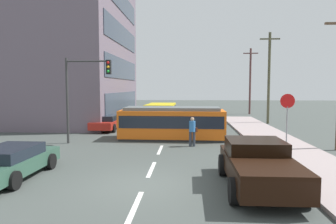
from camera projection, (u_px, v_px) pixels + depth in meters
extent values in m
plane|color=#434A46|center=(165.00, 138.00, 20.77)|extent=(120.00, 120.00, 0.00)
cube|color=#A29190|center=(289.00, 150.00, 16.35)|extent=(3.20, 36.00, 0.14)
cube|color=silver|center=(135.00, 206.00, 8.83)|extent=(0.16, 2.40, 0.01)
cube|color=silver|center=(152.00, 169.00, 12.81)|extent=(0.16, 2.40, 0.01)
cube|color=silver|center=(160.00, 150.00, 16.79)|extent=(0.16, 2.40, 0.01)
cube|color=silver|center=(170.00, 127.00, 26.27)|extent=(0.16, 2.40, 0.01)
cube|color=silver|center=(173.00, 120.00, 32.24)|extent=(0.16, 2.40, 0.01)
cube|color=slate|center=(37.00, 40.00, 30.59)|extent=(16.94, 15.89, 16.00)
cube|color=#2D3847|center=(123.00, 102.00, 30.54)|extent=(0.06, 13.51, 1.92)
cube|color=#2D3847|center=(123.00, 69.00, 30.28)|extent=(0.06, 13.51, 1.92)
cube|color=#2D3847|center=(122.00, 36.00, 30.03)|extent=(0.06, 13.51, 1.92)
cube|color=#2D3847|center=(122.00, 2.00, 29.77)|extent=(0.06, 13.51, 1.92)
cube|color=orange|center=(172.00, 123.00, 20.19)|extent=(6.74, 2.61, 1.74)
cube|color=#2D2D2D|center=(172.00, 138.00, 20.27)|extent=(6.61, 2.48, 0.15)
cube|color=#585E5F|center=(172.00, 109.00, 20.12)|extent=(6.07, 2.22, 0.20)
cube|color=#1E232D|center=(172.00, 120.00, 20.18)|extent=(6.48, 2.65, 0.77)
cube|color=gold|center=(161.00, 112.00, 29.72)|extent=(2.65, 5.25, 1.47)
cube|color=black|center=(158.00, 111.00, 27.19)|extent=(2.25, 0.19, 0.88)
cube|color=black|center=(161.00, 109.00, 29.70)|extent=(2.67, 4.47, 0.59)
cylinder|color=black|center=(159.00, 120.00, 28.13)|extent=(2.58, 0.98, 0.90)
cylinder|color=black|center=(163.00, 116.00, 31.41)|extent=(2.58, 0.98, 0.90)
cylinder|color=#313541|center=(190.00, 139.00, 17.77)|extent=(0.16, 0.16, 0.85)
cylinder|color=#313541|center=(194.00, 139.00, 17.75)|extent=(0.16, 0.16, 0.85)
cylinder|color=#3371B7|center=(192.00, 126.00, 17.70)|extent=(0.36, 0.36, 0.60)
sphere|color=tan|center=(192.00, 119.00, 17.67)|extent=(0.22, 0.22, 0.22)
cube|color=#5E2614|center=(196.00, 130.00, 17.75)|extent=(0.16, 0.22, 0.24)
cube|color=black|center=(258.00, 169.00, 10.36)|extent=(2.01, 5.01, 0.65)
cube|color=black|center=(255.00, 148.00, 10.86)|extent=(1.91, 1.91, 0.55)
cube|color=black|center=(269.00, 168.00, 8.96)|extent=(2.01, 2.26, 0.12)
cylinder|color=black|center=(223.00, 165.00, 11.94)|extent=(0.28, 0.80, 0.80)
cylinder|color=black|center=(276.00, 166.00, 11.80)|extent=(0.28, 0.80, 0.80)
cylinder|color=black|center=(234.00, 191.00, 8.95)|extent=(0.28, 0.80, 0.80)
cylinder|color=black|center=(306.00, 192.00, 8.82)|extent=(0.28, 0.80, 0.80)
cube|color=#305443|center=(12.00, 164.00, 11.60)|extent=(1.83, 4.47, 0.55)
cube|color=black|center=(9.00, 152.00, 11.41)|extent=(1.66, 2.47, 0.40)
cylinder|color=black|center=(10.00, 160.00, 13.01)|extent=(0.23, 0.64, 0.64)
cylinder|color=black|center=(51.00, 161.00, 12.87)|extent=(0.23, 0.64, 0.64)
cylinder|color=black|center=(14.00, 180.00, 10.22)|extent=(0.23, 0.64, 0.64)
cube|color=#A92219|center=(107.00, 123.00, 24.55)|extent=(1.74, 4.46, 0.55)
cube|color=black|center=(107.00, 118.00, 24.36)|extent=(1.58, 2.46, 0.40)
cylinder|color=black|center=(102.00, 124.00, 25.95)|extent=(0.23, 0.64, 0.64)
cylinder|color=black|center=(122.00, 124.00, 25.83)|extent=(0.23, 0.64, 0.64)
cylinder|color=black|center=(91.00, 128.00, 23.30)|extent=(0.23, 0.64, 0.64)
cylinder|color=black|center=(114.00, 128.00, 23.18)|extent=(0.23, 0.64, 0.64)
cube|color=#A21E1B|center=(121.00, 116.00, 31.22)|extent=(1.96, 4.37, 0.55)
cube|color=black|center=(120.00, 111.00, 31.04)|extent=(1.77, 2.42, 0.40)
cylinder|color=black|center=(115.00, 116.00, 32.61)|extent=(0.23, 0.64, 0.64)
cylinder|color=black|center=(133.00, 116.00, 32.45)|extent=(0.23, 0.64, 0.64)
cylinder|color=black|center=(108.00, 119.00, 30.03)|extent=(0.23, 0.64, 0.64)
cylinder|color=black|center=(127.00, 119.00, 29.87)|extent=(0.23, 0.64, 0.64)
cylinder|color=gray|center=(287.00, 127.00, 16.64)|extent=(0.07, 0.07, 2.20)
cylinder|color=red|center=(288.00, 101.00, 16.53)|extent=(0.76, 0.04, 0.76)
cylinder|color=#333333|center=(67.00, 101.00, 18.58)|extent=(0.14, 0.14, 5.10)
cylinder|color=#333333|center=(87.00, 61.00, 18.31)|extent=(2.54, 0.10, 0.10)
cube|color=black|center=(109.00, 67.00, 18.26)|extent=(0.28, 0.24, 0.84)
sphere|color=red|center=(108.00, 63.00, 18.11)|extent=(0.16, 0.16, 0.16)
sphere|color=gold|center=(108.00, 67.00, 18.13)|extent=(0.16, 0.16, 0.16)
sphere|color=green|center=(108.00, 71.00, 18.15)|extent=(0.16, 0.16, 0.16)
cylinder|color=#4C4B35|center=(269.00, 78.00, 28.53)|extent=(0.24, 0.24, 8.33)
cube|color=#4C4B35|center=(270.00, 39.00, 28.25)|extent=(1.80, 0.12, 0.12)
cylinder|color=brown|center=(250.00, 82.00, 38.61)|extent=(0.24, 0.24, 8.12)
cube|color=brown|center=(251.00, 53.00, 38.33)|extent=(1.80, 0.12, 0.12)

